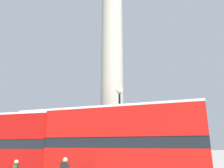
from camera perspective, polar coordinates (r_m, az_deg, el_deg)
The scene contains 3 objects.
monument_column at distance 20.00m, azimuth 0.00°, elevation 5.16°, with size 5.19×5.19×24.69m.
bus_c at distance 12.89m, azimuth -1.58°, elevation -15.28°, with size 10.85×2.85×4.45m.
street_lamp at distance 15.11m, azimuth 2.03°, elevation -9.99°, with size 0.48×0.48×6.34m.
Camera 1 is at (6.87, -17.40, 2.38)m, focal length 35.00 mm.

